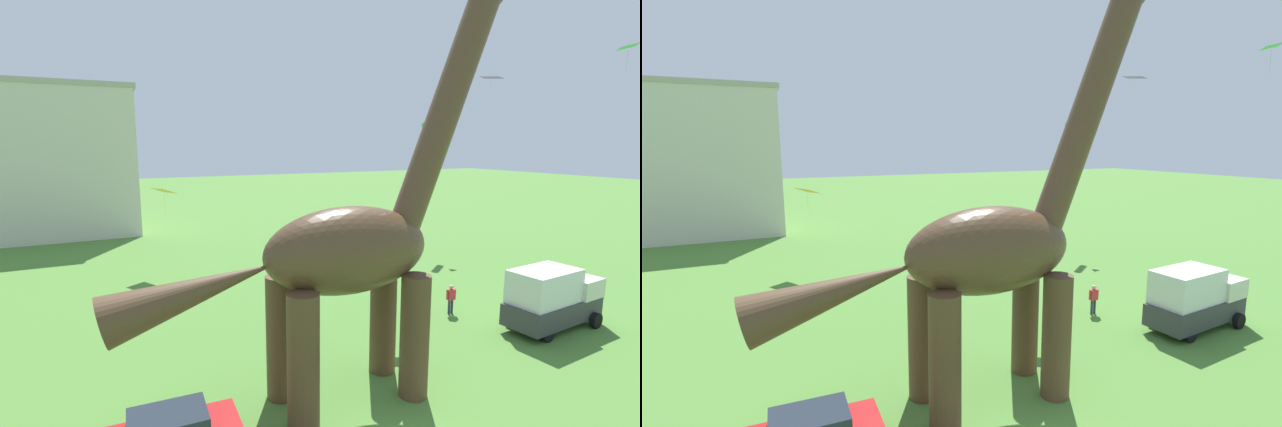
{
  "view_description": "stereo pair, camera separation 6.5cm",
  "coord_description": "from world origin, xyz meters",
  "views": [
    {
      "loc": [
        -7.12,
        -9.02,
        9.46
      ],
      "look_at": [
        0.02,
        5.78,
        6.84
      ],
      "focal_mm": 24.7,
      "sensor_mm": 36.0,
      "label": 1
    },
    {
      "loc": [
        -7.06,
        -9.05,
        9.46
      ],
      "look_at": [
        0.02,
        5.78,
        6.84
      ],
      "focal_mm": 24.7,
      "sensor_mm": 36.0,
      "label": 2
    }
  ],
  "objects": [
    {
      "name": "person_vendor_side",
      "position": [
        1.05,
        12.63,
        1.06
      ],
      "size": [
        0.65,
        0.29,
        1.75
      ],
      "rotation": [
        0.0,
        0.0,
        5.05
      ],
      "color": "black",
      "rests_on": "ground_plane"
    },
    {
      "name": "kite_near_high",
      "position": [
        -3.46,
        25.1,
        6.0
      ],
      "size": [
        1.84,
        2.02,
        2.11
      ],
      "color": "orange"
    },
    {
      "name": "person_watching_child",
      "position": [
        9.72,
        9.0,
        1.01
      ],
      "size": [
        0.63,
        0.28,
        1.67
      ],
      "rotation": [
        0.0,
        0.0,
        1.35
      ],
      "color": "#2D3347",
      "rests_on": "ground_plane"
    },
    {
      "name": "background_building_block",
      "position": [
        -15.74,
        43.63,
        7.68
      ],
      "size": [
        23.34,
        9.81,
        15.34
      ],
      "color": "beige",
      "rests_on": "ground_plane"
    },
    {
      "name": "dinosaur_sculpture",
      "position": [
        0.43,
        4.4,
        5.67
      ],
      "size": [
        15.0,
        3.18,
        15.68
      ],
      "rotation": [
        0.0,
        0.0,
        0.27
      ],
      "color": "#513823",
      "rests_on": "ground_plane"
    },
    {
      "name": "parked_box_truck",
      "position": [
        13.04,
        5.27,
        1.65
      ],
      "size": [
        5.76,
        2.57,
        3.2
      ],
      "rotation": [
        0.0,
        0.0,
        0.09
      ],
      "color": "#38383D",
      "rests_on": "ground_plane"
    },
    {
      "name": "kite_trailing",
      "position": [
        5.14,
        8.75,
        4.82
      ],
      "size": [
        1.92,
        1.8,
        1.99
      ],
      "color": "black"
    },
    {
      "name": "kite_apex",
      "position": [
        21.47,
        18.21,
        14.75
      ],
      "size": [
        2.0,
        1.8,
        2.06
      ],
      "color": "black"
    },
    {
      "name": "kite_high_left",
      "position": [
        21.76,
        7.93,
        15.23
      ],
      "size": [
        1.64,
        1.64,
        1.63
      ],
      "color": "green"
    },
    {
      "name": "person_strolling_adult",
      "position": [
        8.02,
        9.48,
        0.67
      ],
      "size": [
        0.42,
        0.18,
        1.11
      ],
      "rotation": [
        0.0,
        0.0,
        1.28
      ],
      "color": "#2D3347",
      "rests_on": "ground_plane"
    },
    {
      "name": "kite_mid_right",
      "position": [
        19.08,
        22.66,
        11.02
      ],
      "size": [
        1.96,
        2.04,
        0.57
      ],
      "color": "green"
    }
  ]
}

